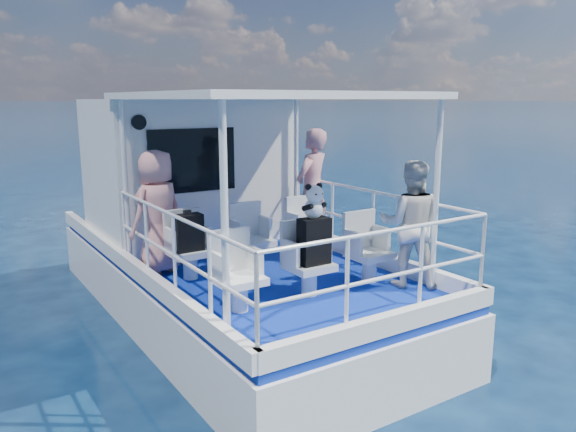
# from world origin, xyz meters

# --- Properties ---
(ground) EXTENTS (2000.00, 2000.00, 0.00)m
(ground) POSITION_xyz_m (0.00, 0.00, 0.00)
(ground) COLOR black
(ground) RESTS_ON ground
(hull) EXTENTS (3.00, 7.00, 1.60)m
(hull) POSITION_xyz_m (0.00, 1.00, 0.00)
(hull) COLOR white
(hull) RESTS_ON ground
(deck) EXTENTS (2.90, 6.90, 0.10)m
(deck) POSITION_xyz_m (0.00, 1.00, 0.85)
(deck) COLOR navy
(deck) RESTS_ON hull
(cabin) EXTENTS (2.85, 2.00, 2.20)m
(cabin) POSITION_xyz_m (0.00, 2.30, 2.00)
(cabin) COLOR white
(cabin) RESTS_ON deck
(canopy) EXTENTS (3.00, 3.20, 0.08)m
(canopy) POSITION_xyz_m (0.00, -0.20, 3.14)
(canopy) COLOR white
(canopy) RESTS_ON cabin
(canopy_posts) EXTENTS (2.77, 2.97, 2.20)m
(canopy_posts) POSITION_xyz_m (0.00, -0.25, 2.00)
(canopy_posts) COLOR white
(canopy_posts) RESTS_ON deck
(railings) EXTENTS (2.84, 3.59, 1.00)m
(railings) POSITION_xyz_m (0.00, -0.58, 1.40)
(railings) COLOR white
(railings) RESTS_ON deck
(seat_port_fwd) EXTENTS (0.48, 0.46, 0.38)m
(seat_port_fwd) POSITION_xyz_m (-0.90, 0.20, 1.09)
(seat_port_fwd) COLOR white
(seat_port_fwd) RESTS_ON deck
(seat_center_fwd) EXTENTS (0.48, 0.46, 0.38)m
(seat_center_fwd) POSITION_xyz_m (0.00, 0.20, 1.09)
(seat_center_fwd) COLOR white
(seat_center_fwd) RESTS_ON deck
(seat_stbd_fwd) EXTENTS (0.48, 0.46, 0.38)m
(seat_stbd_fwd) POSITION_xyz_m (0.90, 0.20, 1.09)
(seat_stbd_fwd) COLOR white
(seat_stbd_fwd) RESTS_ON deck
(seat_port_aft) EXTENTS (0.48, 0.46, 0.38)m
(seat_port_aft) POSITION_xyz_m (-0.90, -1.10, 1.09)
(seat_port_aft) COLOR white
(seat_port_aft) RESTS_ON deck
(seat_center_aft) EXTENTS (0.48, 0.46, 0.38)m
(seat_center_aft) POSITION_xyz_m (0.00, -1.10, 1.09)
(seat_center_aft) COLOR white
(seat_center_aft) RESTS_ON deck
(seat_stbd_aft) EXTENTS (0.48, 0.46, 0.38)m
(seat_stbd_aft) POSITION_xyz_m (0.90, -1.10, 1.09)
(seat_stbd_aft) COLOR white
(seat_stbd_aft) RESTS_ON deck
(passenger_port_fwd) EXTENTS (0.71, 0.62, 1.59)m
(passenger_port_fwd) POSITION_xyz_m (-1.12, 0.67, 1.69)
(passenger_port_fwd) COLOR #D68D8A
(passenger_port_fwd) RESTS_ON deck
(passenger_stbd_fwd) EXTENTS (0.77, 0.66, 1.79)m
(passenger_stbd_fwd) POSITION_xyz_m (1.22, 0.57, 1.79)
(passenger_stbd_fwd) COLOR #D4898E
(passenger_stbd_fwd) RESTS_ON deck
(passenger_stbd_aft) EXTENTS (0.92, 0.92, 1.51)m
(passenger_stbd_aft) POSITION_xyz_m (1.20, -1.46, 1.66)
(passenger_stbd_aft) COLOR silver
(passenger_stbd_aft) RESTS_ON deck
(backpack_port) EXTENTS (0.35, 0.19, 0.45)m
(backpack_port) POSITION_xyz_m (-0.94, 0.14, 1.51)
(backpack_port) COLOR black
(backpack_port) RESTS_ON seat_port_fwd
(backpack_center) EXTENTS (0.35, 0.20, 0.53)m
(backpack_center) POSITION_xyz_m (0.03, -1.15, 1.54)
(backpack_center) COLOR black
(backpack_center) RESTS_ON seat_center_aft
(compact_camera) EXTENTS (0.09, 0.05, 0.05)m
(compact_camera) POSITION_xyz_m (-0.94, 0.13, 1.76)
(compact_camera) COLOR black
(compact_camera) RESTS_ON backpack_port
(panda) EXTENTS (0.25, 0.21, 0.38)m
(panda) POSITION_xyz_m (0.03, -1.14, 2.00)
(panda) COLOR white
(panda) RESTS_ON backpack_center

